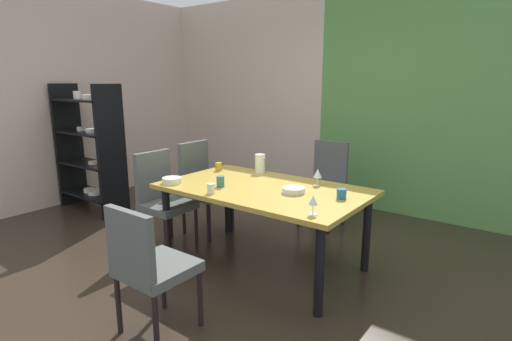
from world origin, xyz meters
The scene contains 19 objects.
ground_plane centered at (0.00, 0.00, -0.01)m, with size 6.27×5.26×0.02m, color #30261C.
back_panel_interior centered at (-1.74, 2.58, 1.42)m, with size 2.79×0.10×2.85m, color beige.
garden_window_panel centered at (1.39, 2.58, 1.42)m, with size 3.48×0.10×2.85m, color #578F47.
left_interior_panel centered at (-3.08, 0.00, 1.42)m, with size 0.10×5.26×2.85m, color beige.
dining_table centered at (0.25, 0.35, 0.66)m, with size 1.80×1.07×0.74m.
chair_head_near centered at (0.27, -0.95, 0.51)m, with size 0.44×0.44×0.90m.
chair_head_far centered at (0.20, 1.65, 0.54)m, with size 0.44×0.45×0.97m.
chair_left_far centered at (-0.79, 0.63, 0.55)m, with size 0.44×0.44×1.00m.
chair_left_near centered at (-0.79, 0.07, 0.54)m, with size 0.44×0.44×0.97m.
display_shelf centered at (-2.47, 0.33, 0.82)m, with size 1.02×0.38×1.62m.
wine_glass_east centered at (0.96, -0.04, 0.84)m, with size 0.07×0.07×0.14m.
wine_glass_south centered at (0.60, 0.69, 0.84)m, with size 0.08×0.08×0.15m.
serving_bowl_near_shelf centered at (-0.50, -0.04, 0.76)m, with size 0.18×0.18×0.05m, color beige.
serving_bowl_front centered at (0.56, 0.35, 0.76)m, with size 0.19×0.19×0.05m, color silver.
cup_west centered at (-0.51, 0.61, 0.78)m, with size 0.07×0.07×0.08m, color #B49322.
cup_north centered at (0.02, -0.08, 0.78)m, with size 0.07×0.07×0.08m, color silver.
cup_near_window centered at (0.96, 0.43, 0.78)m, with size 0.08×0.08×0.08m, color #235E8C.
cup_center centered at (-0.06, 0.13, 0.79)m, with size 0.07×0.07×0.10m, color #396564.
pitcher_rear centered at (-0.12, 0.80, 0.83)m, with size 0.12×0.10×0.19m.
Camera 1 is at (2.24, -2.42, 1.66)m, focal length 28.00 mm.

